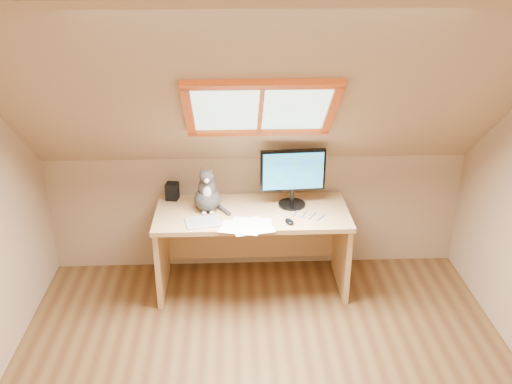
{
  "coord_description": "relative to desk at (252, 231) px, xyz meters",
  "views": [
    {
      "loc": [
        -0.18,
        -2.65,
        2.68
      ],
      "look_at": [
        -0.03,
        1.0,
        1.03
      ],
      "focal_mm": 40.0,
      "sensor_mm": 36.0,
      "label": 1
    }
  ],
  "objects": [
    {
      "name": "room_shell",
      "position": [
        0.05,
        -1.54,
        0.95
      ],
      "size": [
        3.52,
        3.52,
        2.41
      ],
      "color": "tan",
      "rests_on": "ground"
    },
    {
      "name": "desk",
      "position": [
        0.0,
        0.0,
        0.0
      ],
      "size": [
        1.52,
        0.67,
        0.7
      ],
      "color": "tan",
      "rests_on": "ground"
    },
    {
      "name": "monitor",
      "position": [
        0.32,
        0.02,
        0.49
      ],
      "size": [
        0.52,
        0.22,
        0.47
      ],
      "color": "black",
      "rests_on": "desk"
    },
    {
      "name": "cat",
      "position": [
        -0.35,
        -0.03,
        0.35
      ],
      "size": [
        0.22,
        0.26,
        0.39
      ],
      "color": "#3E3A37",
      "rests_on": "desk"
    },
    {
      "name": "desk_speaker",
      "position": [
        -0.65,
        0.18,
        0.29
      ],
      "size": [
        0.11,
        0.11,
        0.14
      ],
      "primitive_type": "cube",
      "rotation": [
        0.0,
        0.0,
        -0.16
      ],
      "color": "black",
      "rests_on": "desk"
    },
    {
      "name": "graphics_tablet",
      "position": [
        -0.37,
        -0.25,
        0.22
      ],
      "size": [
        0.3,
        0.24,
        0.01
      ],
      "primitive_type": "cube",
      "rotation": [
        0.0,
        0.0,
        0.2
      ],
      "color": "#B2B2B7",
      "rests_on": "desk"
    },
    {
      "name": "mouse",
      "position": [
        0.27,
        -0.29,
        0.23
      ],
      "size": [
        0.09,
        0.11,
        0.03
      ],
      "primitive_type": "ellipsoid",
      "rotation": [
        0.0,
        0.0,
        0.38
      ],
      "color": "black",
      "rests_on": "desk"
    },
    {
      "name": "papers",
      "position": [
        -0.09,
        -0.33,
        0.22
      ],
      "size": [
        0.35,
        0.3,
        0.01
      ],
      "color": "white",
      "rests_on": "desk"
    },
    {
      "name": "cables",
      "position": [
        0.34,
        -0.18,
        0.22
      ],
      "size": [
        0.51,
        0.26,
        0.01
      ],
      "color": "silver",
      "rests_on": "desk"
    }
  ]
}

